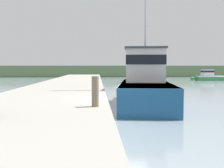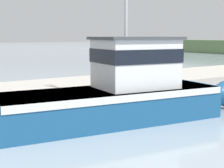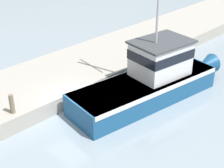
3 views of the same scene
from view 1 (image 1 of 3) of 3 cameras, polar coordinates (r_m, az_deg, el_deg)
The scene contains 6 objects.
ground_plane at distance 13.21m, azimuth 2.11°, elevation -6.90°, with size 320.00×320.00×0.00m, color #84939E.
dock_pier at distance 13.30m, azimuth -13.52°, elevation -4.82°, with size 5.75×80.00×0.97m, color #A39E93.
far_shoreline at distance 74.87m, azimuth 21.56°, elevation 2.44°, with size 180.00×5.00×2.70m, color #567047.
fishing_boat_main at distance 18.03m, azimuth 6.76°, elevation 0.15°, with size 4.27×11.60×11.11m.
boat_white_moored at distance 52.49m, azimuth 19.11°, elevation 1.53°, with size 6.26×2.14×2.10m.
mooring_post at distance 9.99m, azimuth -3.43°, elevation -1.53°, with size 0.25×0.25×1.08m, color #756651.
Camera 1 is at (-1.18, -12.94, 2.38)m, focal length 45.00 mm.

